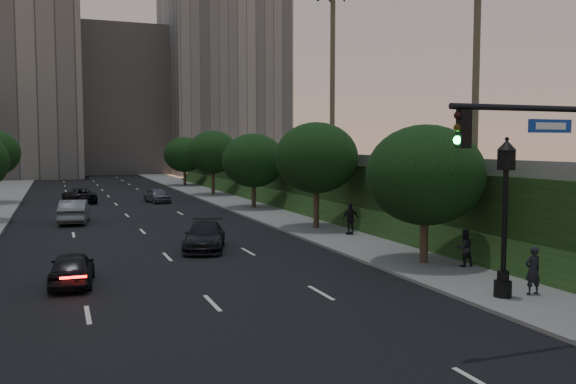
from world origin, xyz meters
name	(u,v)px	position (x,y,z in m)	size (l,w,h in m)	color
ground	(258,351)	(0.00, 0.00, 0.00)	(160.00, 160.00, 0.00)	black
road_surface	(130,219)	(0.00, 30.00, 0.01)	(16.00, 140.00, 0.02)	black
sidewalk_right	(265,212)	(10.25, 30.00, 0.07)	(4.50, 140.00, 0.15)	slate
embankment	(409,185)	(22.00, 28.00, 2.00)	(18.00, 90.00, 4.00)	black
parapet_wall	(313,157)	(13.50, 28.00, 4.35)	(0.35, 90.00, 0.70)	slate
office_block_mid	(118,102)	(6.00, 102.00, 13.00)	(22.00, 18.00, 26.00)	#A7A099
office_block_right	(221,75)	(24.00, 96.00, 18.00)	(20.00, 22.00, 36.00)	gray
tree_right_a	(425,175)	(10.30, 8.00, 4.02)	(5.20, 5.20, 6.24)	#38281C
tree_right_b	(316,158)	(10.30, 20.00, 4.52)	(5.20, 5.20, 6.74)	#38281C
tree_right_c	(254,160)	(10.30, 33.00, 4.02)	(5.20, 5.20, 6.24)	#38281C
tree_right_d	(213,152)	(10.30, 47.00, 4.52)	(5.20, 5.20, 6.74)	#38281C
tree_right_e	(185,155)	(10.30, 62.00, 4.02)	(5.20, 5.20, 6.24)	#38281C
street_lamp	(504,225)	(9.41, 1.82, 2.63)	(0.64, 0.64, 5.62)	black
sedan_near_left	(72,268)	(-4.36, 9.49, 0.66)	(1.56, 3.88, 1.32)	black
sedan_mid_left	(74,211)	(-3.79, 28.81, 0.81)	(1.71, 4.91, 1.62)	#4F5255
sedan_far_left	(79,196)	(-3.03, 43.42, 0.69)	(2.29, 4.97, 1.38)	black
sedan_near_right	(205,236)	(2.12, 15.35, 0.70)	(1.95, 4.80, 1.39)	black
sedan_far_right	(157,195)	(3.69, 41.50, 0.68)	(1.60, 3.98, 1.35)	#57585E
pedestrian_a	(533,270)	(10.60, 1.73, 1.00)	(0.62, 0.41, 1.70)	black
pedestrian_b	(464,248)	(11.42, 6.63, 0.94)	(0.77, 0.60, 1.58)	black
pedestrian_c	(350,219)	(11.01, 16.66, 1.07)	(1.08, 0.45, 1.84)	black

